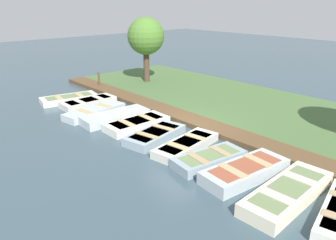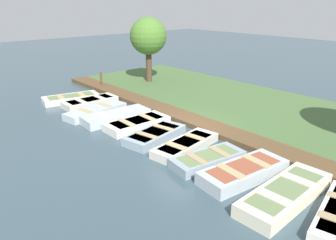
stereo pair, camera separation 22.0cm
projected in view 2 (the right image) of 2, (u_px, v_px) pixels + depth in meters
The scene contains 15 objects.
ground_plane at pixel (179, 131), 14.25m from camera, with size 80.00×80.00×0.00m, color #384C56.
shore_bank at pixel (248, 106), 17.31m from camera, with size 8.00×24.00×0.15m.
dock_walkway at pixel (197, 122), 14.92m from camera, with size 1.16×23.37×0.23m.
rowboat_0 at pixel (71, 98), 18.45m from camera, with size 3.21×1.77×0.34m.
rowboat_1 at pixel (90, 102), 17.74m from camera, with size 2.93×1.16×0.36m.
rowboat_2 at pixel (96, 111), 16.24m from camera, with size 3.33×1.52×0.36m.
rowboat_3 at pixel (116, 116), 15.42m from camera, with size 3.27×1.34×0.41m.
rowboat_4 at pixel (137, 123), 14.56m from camera, with size 2.90×1.29×0.38m.
rowboat_5 at pixel (155, 135), 13.35m from camera, with size 2.91×1.71×0.36m.
rowboat_6 at pixel (186, 145), 12.41m from camera, with size 3.10×1.46×0.35m.
rowboat_7 at pixel (208, 159), 11.30m from camera, with size 2.77×1.42×0.36m.
rowboat_8 at pixel (243, 172), 10.38m from camera, with size 3.16×1.49×0.44m.
rowboat_9 at pixel (285, 194), 9.19m from camera, with size 3.54×1.27×0.43m.
mooring_post_near at pixel (101, 80), 20.97m from camera, with size 0.13×0.13×1.11m.
park_tree_far_left at pixel (148, 37), 21.42m from camera, with size 2.42×2.42×4.38m.
Camera 2 is at (9.03, 9.69, 5.31)m, focal length 35.00 mm.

